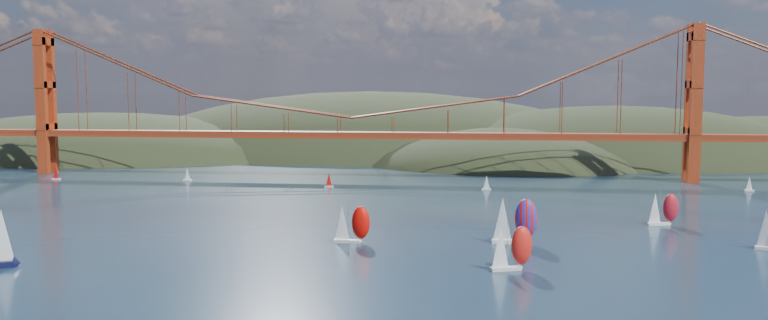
{
  "coord_description": "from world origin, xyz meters",
  "views": [
    {
      "loc": [
        44.69,
        -91.44,
        32.82
      ],
      "look_at": [
        22.59,
        90.0,
        15.22
      ],
      "focal_mm": 35.0,
      "sensor_mm": 36.0,
      "label": 1
    }
  ],
  "objects_px": {
    "racer_1": "(511,247)",
    "racer_rwb": "(514,219)",
    "racer_0": "(351,223)",
    "racer_3": "(662,208)"
  },
  "relations": [
    {
      "from": "racer_1",
      "to": "racer_rwb",
      "type": "height_order",
      "value": "racer_rwb"
    },
    {
      "from": "racer_0",
      "to": "racer_3",
      "type": "bearing_deg",
      "value": 23.08
    },
    {
      "from": "racer_0",
      "to": "racer_rwb",
      "type": "distance_m",
      "value": 34.48
    },
    {
      "from": "racer_0",
      "to": "racer_rwb",
      "type": "height_order",
      "value": "racer_rwb"
    },
    {
      "from": "racer_1",
      "to": "racer_3",
      "type": "height_order",
      "value": "racer_1"
    },
    {
      "from": "racer_0",
      "to": "racer_1",
      "type": "relative_size",
      "value": 0.98
    },
    {
      "from": "racer_0",
      "to": "racer_1",
      "type": "bearing_deg",
      "value": -31.25
    },
    {
      "from": "racer_0",
      "to": "racer_3",
      "type": "distance_m",
      "value": 76.57
    },
    {
      "from": "racer_1",
      "to": "racer_3",
      "type": "bearing_deg",
      "value": 31.86
    },
    {
      "from": "racer_3",
      "to": "racer_rwb",
      "type": "relative_size",
      "value": 0.8
    }
  ]
}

